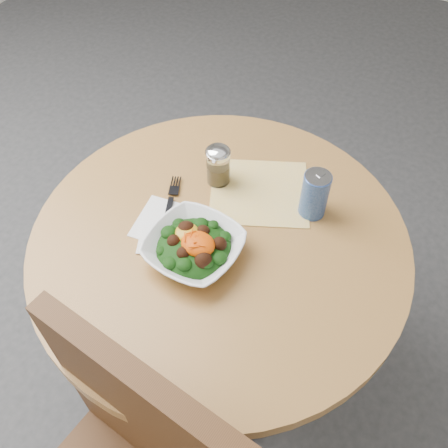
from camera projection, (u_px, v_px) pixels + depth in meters
name	position (u px, v px, depth m)	size (l,w,h in m)	color
ground	(221.00, 366.00, 1.76)	(6.00, 6.00, 0.00)	#313133
table	(220.00, 282.00, 1.33)	(0.90, 0.90, 0.75)	black
cloth_napkin	(259.00, 192.00, 1.27)	(0.25, 0.23, 0.00)	orange
paper_napkins	(167.00, 227.00, 1.19)	(0.19, 0.19, 0.00)	white
salad_bowl	(194.00, 247.00, 1.12)	(0.23, 0.23, 0.08)	white
fork	(170.00, 204.00, 1.24)	(0.09, 0.19, 0.00)	black
spice_shaker	(218.00, 165.00, 1.25)	(0.06, 0.06, 0.11)	silver
beverage_can	(315.00, 194.00, 1.18)	(0.07, 0.07, 0.13)	navy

